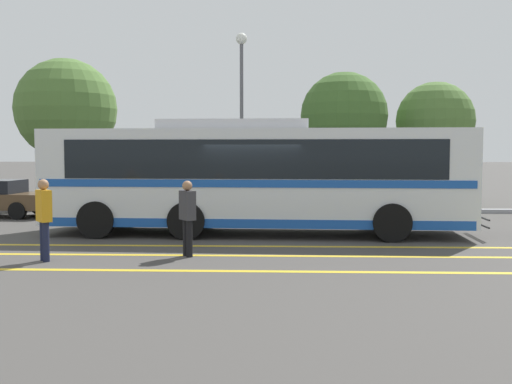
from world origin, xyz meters
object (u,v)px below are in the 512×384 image
object	(u,v)px
pedestrian_1	(187,214)
tree_0	(344,116)
pedestrian_0	(44,214)
tree_2	(435,121)
street_lamp	(242,92)
transit_bus	(256,175)
parked_car_1	(145,195)
tree_1	(66,109)

from	to	relation	value
pedestrian_1	tree_0	bearing A→B (deg)	-56.75
tree_0	pedestrian_0	bearing A→B (deg)	-121.68
tree_2	pedestrian_1	bearing A→B (deg)	-124.57
pedestrian_1	street_lamp	distance (m)	11.26
transit_bus	pedestrian_1	distance (m)	3.97
transit_bus	tree_2	size ratio (longest dim) A/B	2.30
parked_car_1	tree_2	world-z (taller)	tree_2
transit_bus	tree_0	size ratio (longest dim) A/B	2.17
street_lamp	tree_0	bearing A→B (deg)	14.05
parked_car_1	tree_2	distance (m)	12.47
parked_car_1	tree_1	size ratio (longest dim) A/B	0.68
parked_car_1	pedestrian_0	distance (m)	8.67
tree_1	parked_car_1	bearing A→B (deg)	-48.31
transit_bus	pedestrian_0	bearing A→B (deg)	-42.30
parked_car_1	street_lamp	xyz separation A→B (m)	(3.29, 2.64, 3.91)
pedestrian_1	street_lamp	xyz separation A→B (m)	(0.54, 10.62, 3.71)
transit_bus	pedestrian_1	bearing A→B (deg)	-17.97
street_lamp	tree_2	world-z (taller)	street_lamp
pedestrian_1	street_lamp	size ratio (longest dim) A/B	0.24
parked_car_1	tree_0	xyz separation A→B (m)	(7.42, 3.67, 3.01)
pedestrian_1	tree_1	bearing A→B (deg)	-5.62
pedestrian_1	tree_2	world-z (taller)	tree_2
transit_bus	pedestrian_0	size ratio (longest dim) A/B	6.89
transit_bus	pedestrian_0	distance (m)	6.15
pedestrian_0	tree_2	size ratio (longest dim) A/B	0.33
pedestrian_0	tree_0	world-z (taller)	tree_0
tree_1	pedestrian_1	bearing A→B (deg)	-60.71
parked_car_1	pedestrian_0	bearing A→B (deg)	2.87
tree_0	tree_2	xyz separation A→B (m)	(3.89, 0.77, -0.18)
pedestrian_0	tree_0	xyz separation A→B (m)	(7.61, 12.34, 2.77)
transit_bus	pedestrian_1	size ratio (longest dim) A/B	7.14
tree_2	parked_car_1	bearing A→B (deg)	-158.57
pedestrian_0	tree_1	distance (m)	14.95
tree_1	tree_0	bearing A→B (deg)	-7.38
tree_1	tree_2	xyz separation A→B (m)	(15.97, -0.80, -0.59)
street_lamp	tree_2	distance (m)	8.29
transit_bus	parked_car_1	size ratio (longest dim) A/B	2.74
transit_bus	parked_car_1	world-z (taller)	transit_bus
transit_bus	tree_0	xyz separation A→B (m)	(3.31, 7.99, 2.10)
transit_bus	tree_2	xyz separation A→B (m)	(7.20, 8.76, 1.92)
tree_0	tree_1	bearing A→B (deg)	172.62
pedestrian_0	tree_1	xyz separation A→B (m)	(-4.47, 13.90, 3.18)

